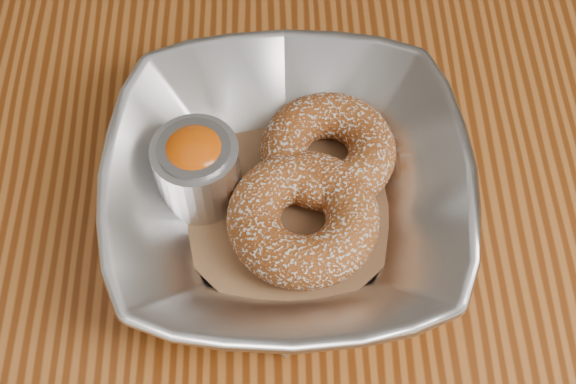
{
  "coord_description": "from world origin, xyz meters",
  "views": [
    {
      "loc": [
        -0.12,
        -0.27,
        1.21
      ],
      "look_at": [
        -0.12,
        -0.0,
        0.78
      ],
      "focal_mm": 50.0,
      "sensor_mm": 36.0,
      "label": 1
    }
  ],
  "objects_px": {
    "donut_front": "(303,218)",
    "ramekin": "(197,167)",
    "serving_bowl": "(288,193)",
    "donut_back": "(328,151)",
    "table": "(438,273)"
  },
  "relations": [
    {
      "from": "donut_front",
      "to": "donut_back",
      "type": "bearing_deg",
      "value": 70.49
    },
    {
      "from": "table",
      "to": "serving_bowl",
      "type": "bearing_deg",
      "value": -178.6
    },
    {
      "from": "table",
      "to": "serving_bowl",
      "type": "height_order",
      "value": "serving_bowl"
    },
    {
      "from": "ramekin",
      "to": "donut_front",
      "type": "bearing_deg",
      "value": -26.82
    },
    {
      "from": "table",
      "to": "donut_front",
      "type": "height_order",
      "value": "donut_front"
    },
    {
      "from": "donut_back",
      "to": "donut_front",
      "type": "relative_size",
      "value": 0.94
    },
    {
      "from": "table",
      "to": "donut_front",
      "type": "xyz_separation_m",
      "value": [
        -0.11,
        -0.02,
        0.13
      ]
    },
    {
      "from": "donut_front",
      "to": "ramekin",
      "type": "distance_m",
      "value": 0.08
    },
    {
      "from": "donut_back",
      "to": "donut_front",
      "type": "xyz_separation_m",
      "value": [
        -0.02,
        -0.05,
        0.0
      ]
    },
    {
      "from": "serving_bowl",
      "to": "donut_back",
      "type": "distance_m",
      "value": 0.04
    },
    {
      "from": "serving_bowl",
      "to": "donut_back",
      "type": "xyz_separation_m",
      "value": [
        0.03,
        0.03,
        -0.0
      ]
    },
    {
      "from": "table",
      "to": "donut_back",
      "type": "relative_size",
      "value": 13.34
    },
    {
      "from": "table",
      "to": "donut_back",
      "type": "bearing_deg",
      "value": 160.66
    },
    {
      "from": "serving_bowl",
      "to": "donut_front",
      "type": "distance_m",
      "value": 0.02
    },
    {
      "from": "table",
      "to": "serving_bowl",
      "type": "relative_size",
      "value": 5.18
    }
  ]
}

